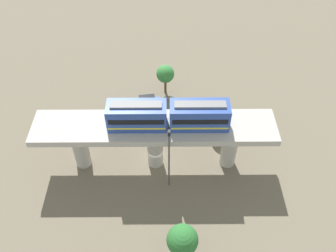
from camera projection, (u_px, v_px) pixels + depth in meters
name	position (u px, v px, depth m)	size (l,w,h in m)	color
ground_plane	(156.00, 163.00, 46.13)	(120.00, 120.00, 0.00)	#706654
viaduct	(155.00, 135.00, 42.34)	(5.20, 28.00, 6.92)	#B7B2AA
train	(168.00, 115.00, 40.06)	(2.64, 13.55, 3.24)	#2D4CA5
parked_car_black	(179.00, 120.00, 50.39)	(2.32, 4.40, 1.76)	black
parked_car_blue	(147.00, 103.00, 52.87)	(2.34, 4.40, 1.76)	#284CB7
tree_near_viaduct	(182.00, 240.00, 35.29)	(3.17, 3.17, 4.89)	brown
tree_mid_lot	(165.00, 74.00, 53.27)	(2.67, 2.67, 4.83)	brown
tree_far_corner	(219.00, 110.00, 47.47)	(3.00, 3.00, 5.30)	brown
signal_post	(169.00, 157.00, 39.98)	(0.44, 0.28, 9.52)	#4C4C51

